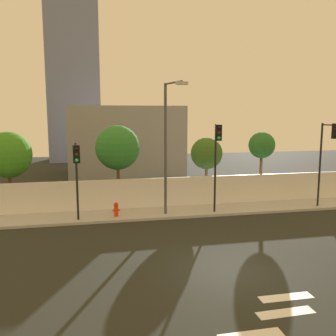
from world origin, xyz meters
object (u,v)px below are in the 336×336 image
object	(u,v)px
fire_hydrant	(116,209)
roadside_tree_midright	(207,154)
roadside_tree_leftmost	(8,155)
street_lamp_curbside	(168,138)
traffic_light_right	(217,150)
roadside_tree_midleft	(118,148)
traffic_light_center	(77,166)
roadside_tree_rightmost	(262,146)
traffic_light_left	(328,147)

from	to	relation	value
fire_hydrant	roadside_tree_midright	bearing A→B (deg)	27.19
roadside_tree_leftmost	street_lamp_curbside	bearing A→B (deg)	-21.33
traffic_light_right	roadside_tree_midleft	xyz separation A→B (m)	(-5.31, 3.93, -0.14)
roadside_tree_midleft	roadside_tree_midright	xyz separation A→B (m)	(5.98, 0.00, -0.51)
traffic_light_center	traffic_light_right	distance (m)	7.77
traffic_light_center	roadside_tree_rightmost	bearing A→B (deg)	18.91
traffic_light_center	street_lamp_curbside	bearing A→B (deg)	7.92
roadside_tree_midright	roadside_tree_rightmost	distance (m)	4.03
traffic_light_left	traffic_light_center	bearing A→B (deg)	-178.85
roadside_tree_midright	roadside_tree_rightmost	size ratio (longest dim) A/B	0.93
traffic_light_left	traffic_light_right	distance (m)	7.03
traffic_light_center	roadside_tree_midright	size ratio (longest dim) A/B	0.97
roadside_tree_midleft	traffic_light_left	bearing A→B (deg)	-17.76
traffic_light_right	roadside_tree_midleft	world-z (taller)	traffic_light_right
roadside_tree_midright	fire_hydrant	bearing A→B (deg)	-152.81
roadside_tree_leftmost	traffic_light_left	bearing A→B (deg)	-11.79
traffic_light_left	traffic_light_right	xyz separation A→B (m)	(-7.03, 0.03, -0.01)
traffic_light_left	roadside_tree_midright	world-z (taller)	traffic_light_left
roadside_tree_midleft	roadside_tree_rightmost	size ratio (longest dim) A/B	1.11
roadside_tree_midleft	roadside_tree_midright	distance (m)	6.00
roadside_tree_midright	roadside_tree_leftmost	bearing A→B (deg)	180.00
fire_hydrant	traffic_light_right	bearing A→B (deg)	-6.59
traffic_light_center	traffic_light_left	bearing A→B (deg)	1.15
traffic_light_center	roadside_tree_rightmost	size ratio (longest dim) A/B	0.90
traffic_light_center	traffic_light_right	bearing A→B (deg)	2.38
street_lamp_curbside	roadside_tree_midleft	world-z (taller)	street_lamp_curbside
roadside_tree_midleft	roadside_tree_rightmost	xyz separation A→B (m)	(9.98, 0.00, -0.04)
traffic_light_left	fire_hydrant	distance (m)	13.17
traffic_light_left	street_lamp_curbside	size ratio (longest dim) A/B	0.70
traffic_light_left	street_lamp_curbside	distance (m)	9.84
street_lamp_curbside	fire_hydrant	size ratio (longest dim) A/B	9.16
street_lamp_curbside	roadside_tree_midright	distance (m)	5.13
street_lamp_curbside	roadside_tree_rightmost	size ratio (longest dim) A/B	1.59
traffic_light_right	roadside_tree_leftmost	distance (m)	12.54
traffic_light_right	roadside_tree_rightmost	distance (m)	6.11
street_lamp_curbside	roadside_tree_midleft	xyz separation A→B (m)	(-2.53, 3.56, -0.80)
traffic_light_center	roadside_tree_midleft	size ratio (longest dim) A/B	0.81
street_lamp_curbside	roadside_tree_leftmost	xyz separation A→B (m)	(-9.12, 3.56, -1.12)
traffic_light_left	roadside_tree_midright	bearing A→B (deg)	148.16
roadside_tree_midleft	traffic_light_center	bearing A→B (deg)	-119.68
traffic_light_left	fire_hydrant	world-z (taller)	traffic_light_left
street_lamp_curbside	roadside_tree_midleft	distance (m)	4.44
traffic_light_left	fire_hydrant	size ratio (longest dim) A/B	6.40
traffic_light_center	street_lamp_curbside	world-z (taller)	street_lamp_curbside
roadside_tree_midleft	roadside_tree_midright	bearing A→B (deg)	0.00
traffic_light_center	roadside_tree_midright	bearing A→B (deg)	26.83
traffic_light_left	roadside_tree_leftmost	world-z (taller)	traffic_light_left
traffic_light_right	traffic_light_center	bearing A→B (deg)	-177.62
roadside_tree_rightmost	fire_hydrant	bearing A→B (deg)	-162.50
roadside_tree_midright	roadside_tree_midleft	bearing A→B (deg)	180.00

